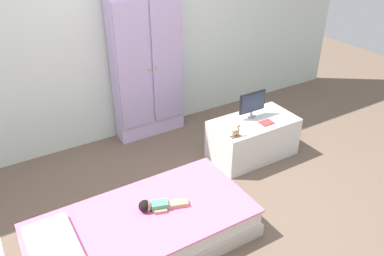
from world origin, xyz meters
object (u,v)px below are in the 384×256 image
Objects in this scene: doll at (154,206)px; bed at (144,230)px; tv_monitor at (252,103)px; tv_stand at (253,138)px; wardrobe at (147,65)px; rocking_horse_toy at (236,131)px; book_red at (266,123)px.

bed is at bearing -164.06° from doll.
tv_stand is at bearing -106.78° from tv_monitor.
doll reaches higher than bed.
wardrobe is 12.68× the size of rocking_horse_toy.
tv_stand is 2.85× the size of tv_monitor.
tv_monitor is 0.25m from book_red.
bed is 1.04× the size of wardrobe.
doll is at bearing -157.20° from tv_monitor.
rocking_horse_toy reaches higher than doll.
tv_stand is (1.52, 0.55, 0.08)m from bed.
doll is 1.50m from tv_stand.
tv_monitor reaches higher than doll.
wardrobe reaches higher than doll.
doll is at bearing -159.74° from tv_stand.
wardrobe reaches higher than tv_stand.
tv_stand is at bearing 19.93° from bed.
tv_monitor reaches higher than tv_stand.
book_red reaches higher than bed.
wardrobe reaches higher than tv_monitor.
wardrobe is 1.20m from tv_monitor.
tv_stand is at bearing 24.06° from rocking_horse_toy.
book_red is (0.07, -0.11, 0.22)m from tv_stand.
tv_stand is at bearing 121.51° from book_red.
bed is 0.21m from doll.
tv_stand reaches higher than bed.
book_red reaches higher than tv_stand.
tv_monitor is at bearing 22.30° from bed.
bed is 13.13× the size of rocking_horse_toy.
doll is (0.12, 0.03, 0.17)m from bed.
rocking_horse_toy reaches higher than book_red.
tv_monitor is at bearing 73.22° from tv_stand.
tv_monitor is 0.45m from rocking_horse_toy.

